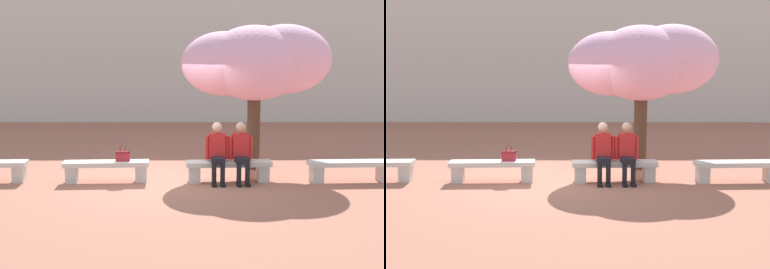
% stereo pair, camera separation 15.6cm
% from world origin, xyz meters
% --- Properties ---
extents(ground_plane, '(100.00, 100.00, 0.00)m').
position_xyz_m(ground_plane, '(0.00, 0.00, 0.00)').
color(ground_plane, '#9E604C').
extents(building_facade, '(28.00, 4.00, 7.36)m').
position_xyz_m(building_facade, '(0.00, 12.33, 3.68)').
color(building_facade, beige).
rests_on(building_facade, ground).
extents(stone_bench_near_west, '(1.84, 0.51, 0.45)m').
position_xyz_m(stone_bench_near_west, '(-1.31, 0.00, 0.30)').
color(stone_bench_near_west, beige).
rests_on(stone_bench_near_west, ground).
extents(stone_bench_center, '(1.84, 0.51, 0.45)m').
position_xyz_m(stone_bench_center, '(1.31, 0.00, 0.30)').
color(stone_bench_center, beige).
rests_on(stone_bench_center, ground).
extents(stone_bench_near_east, '(1.84, 0.51, 0.45)m').
position_xyz_m(stone_bench_near_east, '(3.94, 0.00, 0.30)').
color(stone_bench_near_east, beige).
rests_on(stone_bench_near_east, ground).
extents(person_seated_left, '(0.51, 0.69, 1.29)m').
position_xyz_m(person_seated_left, '(1.06, -0.05, 0.70)').
color(person_seated_left, black).
rests_on(person_seated_left, ground).
extents(person_seated_right, '(0.51, 0.70, 1.29)m').
position_xyz_m(person_seated_right, '(1.57, -0.05, 0.70)').
color(person_seated_right, black).
rests_on(person_seated_right, ground).
extents(handbag, '(0.30, 0.15, 0.34)m').
position_xyz_m(handbag, '(-0.96, 0.03, 0.58)').
color(handbag, '#A3232D').
rests_on(handbag, stone_bench_near_west).
extents(cherry_tree_main, '(3.53, 2.23, 3.42)m').
position_xyz_m(cherry_tree_main, '(2.03, 1.40, 2.53)').
color(cherry_tree_main, '#473323').
rests_on(cherry_tree_main, ground).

